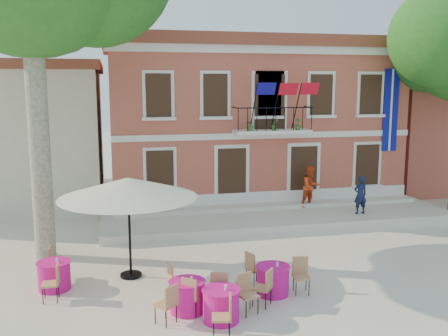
% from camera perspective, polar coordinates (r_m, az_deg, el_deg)
% --- Properties ---
extents(ground, '(90.00, 90.00, 0.00)m').
position_cam_1_polar(ground, '(15.66, 4.67, -10.72)').
color(ground, beige).
rests_on(ground, ground).
extents(main_building, '(13.50, 9.59, 7.50)m').
position_cam_1_polar(main_building, '(24.91, 2.34, 5.72)').
color(main_building, '#C05245').
rests_on(main_building, ground).
extents(neighbor_west, '(9.40, 9.40, 6.40)m').
position_cam_1_polar(neighbor_west, '(25.62, -24.08, 3.75)').
color(neighbor_west, beige).
rests_on(neighbor_west, ground).
extents(neighbor_east, '(9.40, 9.40, 6.40)m').
position_cam_1_polar(neighbor_east, '(31.16, 23.73, 4.64)').
color(neighbor_east, '#C05245').
rests_on(neighbor_east, ground).
extents(terrace, '(14.00, 3.40, 0.30)m').
position_cam_1_polar(terrace, '(20.20, 6.39, -5.66)').
color(terrace, silver).
rests_on(terrace, ground).
extents(patio_umbrella, '(3.86, 3.86, 2.87)m').
position_cam_1_polar(patio_umbrella, '(14.08, -10.89, -2.25)').
color(patio_umbrella, black).
rests_on(patio_umbrella, ground).
extents(pedestrian_navy, '(0.58, 0.40, 1.53)m').
position_cam_1_polar(pedestrian_navy, '(20.66, 15.32, -2.99)').
color(pedestrian_navy, '#101937').
rests_on(pedestrian_navy, terrace).
extents(pedestrian_orange, '(1.01, 0.88, 1.77)m').
position_cam_1_polar(pedestrian_orange, '(21.27, 9.89, -2.11)').
color(pedestrian_orange, red).
rests_on(pedestrian_orange, terrace).
extents(cafe_table_0, '(1.84, 1.76, 0.95)m').
position_cam_1_polar(cafe_table_0, '(12.36, -4.22, -14.23)').
color(cafe_table_0, '#D21380').
rests_on(cafe_table_0, ground).
extents(cafe_table_1, '(1.83, 1.78, 0.95)m').
position_cam_1_polar(cafe_table_1, '(11.89, -0.34, -15.21)').
color(cafe_table_1, '#D21380').
rests_on(cafe_table_1, ground).
extents(cafe_table_3, '(0.90, 1.93, 0.95)m').
position_cam_1_polar(cafe_table_3, '(14.29, -18.84, -11.42)').
color(cafe_table_3, '#D21380').
rests_on(cafe_table_3, ground).
extents(cafe_table_4, '(1.75, 1.85, 0.95)m').
position_cam_1_polar(cafe_table_4, '(13.32, 5.60, -12.46)').
color(cafe_table_4, '#D21380').
rests_on(cafe_table_4, ground).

